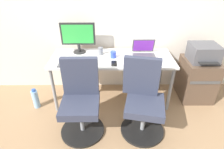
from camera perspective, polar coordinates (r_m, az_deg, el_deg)
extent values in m
plane|color=#9E7A56|center=(2.99, -0.01, -7.12)|extent=(5.28, 5.28, 0.00)
cube|color=silver|center=(2.81, -0.09, 19.72)|extent=(4.40, 0.04, 2.60)
cube|color=silver|center=(2.63, -0.01, 4.95)|extent=(1.69, 0.64, 0.03)
cylinder|color=gray|center=(2.69, -17.20, -4.69)|extent=(0.04, 0.04, 0.68)
cylinder|color=gray|center=(2.70, 17.20, -4.52)|extent=(0.04, 0.04, 0.68)
cylinder|color=gray|center=(3.13, -14.78, 1.01)|extent=(0.04, 0.04, 0.68)
cylinder|color=gray|center=(3.14, 14.62, 1.14)|extent=(0.04, 0.04, 0.68)
cylinder|color=black|center=(2.51, -8.83, -16.29)|extent=(0.54, 0.54, 0.03)
cylinder|color=gray|center=(2.38, -9.19, -13.24)|extent=(0.05, 0.05, 0.34)
cube|color=#33384C|center=(2.24, -9.65, -9.28)|extent=(0.44, 0.44, 0.09)
cube|color=#33384C|center=(2.22, -9.60, -0.55)|extent=(0.42, 0.07, 0.48)
cylinder|color=black|center=(2.52, 9.07, -16.16)|extent=(0.54, 0.54, 0.03)
cylinder|color=gray|center=(2.39, 9.44, -13.12)|extent=(0.05, 0.05, 0.34)
cube|color=#33384C|center=(2.25, 9.90, -9.16)|extent=(0.52, 0.52, 0.09)
cube|color=#33384C|center=(2.22, 8.88, -0.52)|extent=(0.43, 0.15, 0.48)
cube|color=brown|center=(3.14, 24.23, -1.25)|extent=(0.46, 0.49, 0.63)
cube|color=#4C4C4C|center=(2.90, 26.41, -2.28)|extent=(0.42, 0.01, 0.04)
cube|color=#515156|center=(2.95, 26.02, 5.94)|extent=(0.38, 0.34, 0.24)
cube|color=#262626|center=(2.82, 27.31, 3.09)|extent=(0.27, 0.06, 0.01)
cylinder|color=#8CBFF2|center=(2.96, -22.11, -6.91)|extent=(0.09, 0.09, 0.28)
cylinder|color=#2D59B2|center=(2.87, -22.70, -4.45)|extent=(0.06, 0.06, 0.03)
cylinder|color=#262626|center=(2.82, -9.80, 6.81)|extent=(0.18, 0.18, 0.01)
cylinder|color=#262626|center=(2.79, -9.91, 7.95)|extent=(0.04, 0.04, 0.11)
cube|color=#262626|center=(2.72, -10.31, 12.03)|extent=(0.48, 0.03, 0.31)
cube|color=green|center=(2.70, -10.37, 11.91)|extent=(0.43, 0.00, 0.26)
cube|color=#4C4C51|center=(2.65, 9.74, 5.29)|extent=(0.31, 0.22, 0.02)
cube|color=#4C4C51|center=(2.73, 9.48, 8.63)|extent=(0.31, 0.07, 0.20)
cube|color=purple|center=(2.72, 9.50, 8.62)|extent=(0.28, 0.06, 0.17)
cube|color=#515156|center=(2.45, -12.22, 2.89)|extent=(0.34, 0.12, 0.02)
cube|color=silver|center=(2.46, 9.55, 3.30)|extent=(0.34, 0.12, 0.02)
ellipsoid|color=#B7B7B7|center=(2.55, 5.34, 4.76)|extent=(0.06, 0.10, 0.03)
ellipsoid|color=silver|center=(2.60, -11.36, 4.84)|extent=(0.06, 0.10, 0.03)
cylinder|color=blue|center=(2.59, 0.35, 6.10)|extent=(0.08, 0.08, 0.09)
cylinder|color=slate|center=(2.69, -3.50, 7.14)|extent=(0.07, 0.07, 0.10)
cube|color=black|center=(2.44, 0.60, 3.37)|extent=(0.07, 0.14, 0.01)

